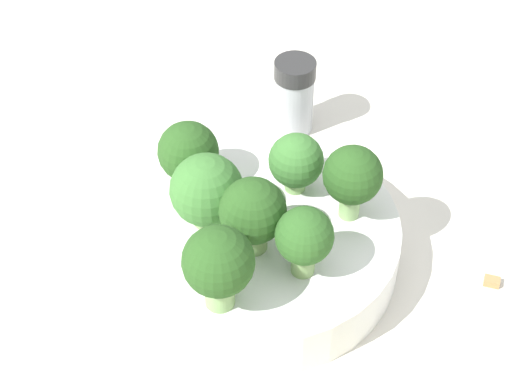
% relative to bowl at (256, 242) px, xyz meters
% --- Properties ---
extents(ground_plane, '(3.00, 3.00, 0.00)m').
position_rel_bowl_xyz_m(ground_plane, '(0.00, 0.00, -0.02)').
color(ground_plane, silver).
extents(bowl, '(0.18, 0.18, 0.03)m').
position_rel_bowl_xyz_m(bowl, '(0.00, 0.00, 0.00)').
color(bowl, white).
rests_on(bowl, ground_plane).
extents(broccoli_floret_0, '(0.04, 0.04, 0.05)m').
position_rel_bowl_xyz_m(broccoli_floret_0, '(0.02, 0.00, 0.05)').
color(broccoli_floret_0, '#7A9E5B').
rests_on(broccoli_floret_0, bowl).
extents(broccoli_floret_1, '(0.04, 0.04, 0.04)m').
position_rel_bowl_xyz_m(broccoli_floret_1, '(-0.03, 0.02, 0.04)').
color(broccoli_floret_1, '#84AD66').
rests_on(broccoli_floret_1, bowl).
extents(broccoli_floret_2, '(0.04, 0.04, 0.05)m').
position_rel_bowl_xyz_m(broccoli_floret_2, '(-0.01, 0.06, 0.05)').
color(broccoli_floret_2, '#8EB770').
rests_on(broccoli_floret_2, bowl).
extents(broccoli_floret_3, '(0.04, 0.04, 0.05)m').
position_rel_bowl_xyz_m(broccoli_floret_3, '(-0.03, -0.05, 0.04)').
color(broccoli_floret_3, '#7A9E5B').
rests_on(broccoli_floret_3, bowl).
extents(broccoli_floret_4, '(0.03, 0.03, 0.05)m').
position_rel_bowl_xyz_m(broccoli_floret_4, '(0.04, 0.03, 0.05)').
color(broccoli_floret_4, '#7A9E5B').
rests_on(broccoli_floret_4, bowl).
extents(broccoli_floret_5, '(0.04, 0.04, 0.06)m').
position_rel_bowl_xyz_m(broccoli_floret_5, '(0.06, -0.01, 0.05)').
color(broccoli_floret_5, '#84AD66').
rests_on(broccoli_floret_5, bowl).
extents(broccoli_floret_6, '(0.05, 0.05, 0.05)m').
position_rel_bowl_xyz_m(broccoli_floret_6, '(0.00, -0.03, 0.04)').
color(broccoli_floret_6, '#7A9E5B').
rests_on(broccoli_floret_6, bowl).
extents(pepper_shaker, '(0.03, 0.03, 0.06)m').
position_rel_bowl_xyz_m(pepper_shaker, '(-0.14, 0.01, 0.01)').
color(pepper_shaker, '#B2B7BC').
rests_on(pepper_shaker, ground_plane).
extents(almond_crumb_0, '(0.01, 0.01, 0.01)m').
position_rel_bowl_xyz_m(almond_crumb_0, '(-0.09, -0.05, -0.01)').
color(almond_crumb_0, olive).
rests_on(almond_crumb_0, ground_plane).
extents(almond_crumb_1, '(0.01, 0.01, 0.01)m').
position_rel_bowl_xyz_m(almond_crumb_1, '(0.01, 0.15, -0.01)').
color(almond_crumb_1, '#AD7F4C').
rests_on(almond_crumb_1, ground_plane).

